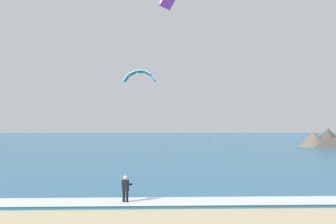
% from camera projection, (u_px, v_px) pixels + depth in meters
% --- Properties ---
extents(sea, '(200.00, 120.00, 0.20)m').
position_uv_depth(sea, '(167.00, 143.00, 81.79)').
color(sea, teal).
rests_on(sea, ground).
extents(surf_foam, '(200.00, 2.20, 0.04)m').
position_uv_depth(surf_foam, '(202.00, 201.00, 22.84)').
color(surf_foam, white).
rests_on(surf_foam, sea).
extents(surfboard, '(0.92, 1.46, 0.09)m').
position_uv_depth(surfboard, '(125.00, 206.00, 22.44)').
color(surfboard, '#239EC6').
rests_on(surfboard, ground).
extents(kitesurfer, '(0.65, 0.64, 1.69)m').
position_uv_depth(kitesurfer, '(126.00, 189.00, 22.48)').
color(kitesurfer, black).
rests_on(kitesurfer, ground).
extents(kite_distant, '(5.15, 1.52, 1.85)m').
position_uv_depth(kite_distant, '(140.00, 75.00, 62.79)').
color(kite_distant, teal).
extents(headland_right, '(9.93, 9.61, 3.35)m').
position_uv_depth(headland_right, '(331.00, 141.00, 67.46)').
color(headland_right, '#47423D').
rests_on(headland_right, ground).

